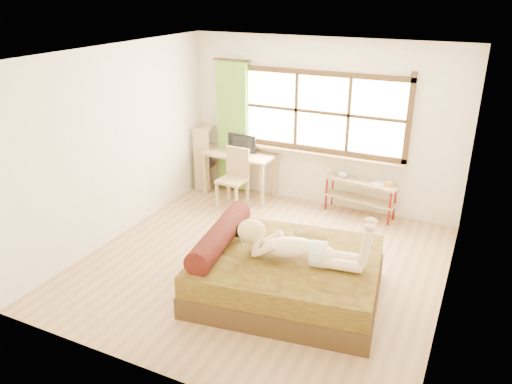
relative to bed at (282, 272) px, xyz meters
The scene contains 18 objects.
floor 0.77m from the bed, 134.59° to the left, with size 4.50×4.50×0.00m, color #9E754C.
ceiling 2.52m from the bed, 134.59° to the left, with size 4.50×4.50×0.00m, color white.
wall_back 3.00m from the bed, 100.32° to the left, with size 4.50×4.50×0.00m, color silver.
wall_front 2.10m from the bed, 106.11° to the right, with size 4.50×4.50×0.00m, color silver.
wall_left 2.99m from the bed, 169.51° to the left, with size 4.50×4.50×0.00m, color silver.
wall_right 2.11m from the bed, 16.26° to the left, with size 4.50×4.50×0.00m, color silver.
window 3.03m from the bed, 100.43° to the left, with size 2.80×0.16×1.46m.
curtain 3.45m from the bed, 127.87° to the left, with size 0.55×0.10×2.20m, color #487B21.
bed is the anchor object (origin of this frame).
woman 0.60m from the bed, 11.86° to the right, with size 1.48×0.42×0.63m, color beige, non-canonical shape.
kitten 0.77m from the bed, behind, with size 0.32×0.13×0.25m, color black, non-canonical shape.
desk 3.10m from the bed, 126.85° to the left, with size 1.25×0.62×0.77m.
monitor 3.18m from the bed, 126.30° to the left, with size 0.53×0.07×0.30m, color black.
chair 2.74m from the bed, 129.66° to the left, with size 0.45×0.45×0.96m.
pipe_shelf 2.59m from the bed, 84.25° to the left, with size 1.19×0.45×0.66m.
cup 2.60m from the bed, 91.15° to the left, with size 0.13×0.13×0.11m, color gray.
book 2.64m from the bed, 80.15° to the left, with size 0.17×0.23×0.02m, color gray.
bookshelf 3.66m from the bed, 135.11° to the left, with size 0.39×0.54×1.13m.
Camera 1 is at (2.40, -5.19, 3.42)m, focal length 35.00 mm.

